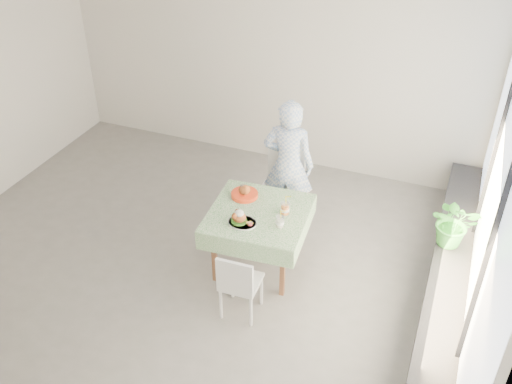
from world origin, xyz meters
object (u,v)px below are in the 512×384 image
at_px(potted_plant, 454,223).
at_px(diner, 288,165).
at_px(cafe_table, 259,233).
at_px(chair_near, 241,294).
at_px(main_dish, 241,219).
at_px(juice_cup_orange, 285,209).
at_px(chair_far, 280,202).

bearing_deg(potted_plant, diner, 169.85).
distance_m(cafe_table, chair_near, 0.78).
distance_m(main_dish, juice_cup_orange, 0.50).
bearing_deg(potted_plant, cafe_table, -164.89).
relative_size(diner, juice_cup_orange, 6.03).
relative_size(cafe_table, potted_plant, 2.05).
relative_size(main_dish, juice_cup_orange, 1.11).
relative_size(chair_far, main_dish, 3.22).
bearing_deg(chair_far, potted_plant, -9.20).
bearing_deg(juice_cup_orange, cafe_table, -164.34).
height_order(cafe_table, potted_plant, potted_plant).
distance_m(cafe_table, diner, 0.96).
bearing_deg(chair_near, potted_plant, 34.35).
relative_size(chair_near, potted_plant, 1.47).
height_order(diner, potted_plant, diner).
relative_size(main_dish, potted_plant, 0.57).
xyz_separation_m(juice_cup_orange, potted_plant, (1.70, 0.46, -0.04)).
bearing_deg(chair_far, main_dish, -92.99).
distance_m(diner, main_dish, 1.14).
xyz_separation_m(chair_near, juice_cup_orange, (0.17, 0.82, 0.56)).
xyz_separation_m(chair_far, chair_near, (0.14, -1.61, -0.06)).
bearing_deg(juice_cup_orange, main_dish, -138.78).
distance_m(chair_near, main_dish, 0.77).
bearing_deg(juice_cup_orange, chair_far, 112.01).
distance_m(chair_far, diner, 0.54).
bearing_deg(main_dish, chair_far, 87.01).
height_order(main_dish, juice_cup_orange, juice_cup_orange).
bearing_deg(diner, chair_near, 86.69).
distance_m(diner, potted_plant, 1.97).
xyz_separation_m(chair_near, potted_plant, (1.87, 1.28, 0.53)).
bearing_deg(juice_cup_orange, diner, 106.57).
height_order(diner, juice_cup_orange, diner).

